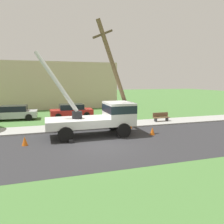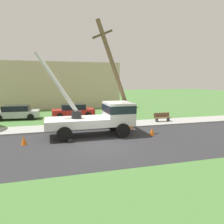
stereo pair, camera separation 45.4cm
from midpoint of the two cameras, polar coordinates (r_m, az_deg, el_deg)
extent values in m
plane|color=#477538|center=(25.26, -8.67, -0.76)|extent=(120.00, 120.00, 0.00)
cube|color=#2B2B2D|center=(13.71, -2.18, -8.45)|extent=(80.00, 7.99, 0.01)
cube|color=#9E9E99|center=(18.73, -6.05, -3.74)|extent=(80.00, 2.62, 0.10)
cube|color=silver|center=(15.55, -8.47, -2.63)|extent=(4.30, 2.41, 0.55)
cube|color=silver|center=(16.15, 2.46, -0.25)|extent=(1.90, 2.40, 1.60)
cube|color=#19232D|center=(16.10, 2.46, 0.99)|extent=(1.92, 2.42, 0.56)
cylinder|color=black|center=(15.46, -8.44, -0.72)|extent=(0.70, 0.70, 0.50)
cylinder|color=silver|center=(15.81, -13.57, 7.71)|extent=(2.89, 1.65, 4.26)
cube|color=black|center=(14.29, -10.02, -7.46)|extent=(0.30, 0.30, 0.20)
cube|color=black|center=(17.09, -11.05, -4.87)|extent=(0.30, 0.30, 0.20)
cylinder|color=black|center=(15.22, 3.72, -4.82)|extent=(1.00, 0.30, 1.00)
cylinder|color=black|center=(17.44, 1.06, -3.10)|extent=(1.00, 0.30, 1.00)
cylinder|color=black|center=(14.40, -11.39, -5.73)|extent=(1.00, 0.30, 1.00)
cylinder|color=black|center=(16.74, -12.07, -3.77)|extent=(1.00, 0.30, 1.00)
cylinder|color=brown|center=(17.31, 2.12, 8.90)|extent=(3.73, 1.66, 8.39)
cube|color=brown|center=(16.82, -1.66, 19.68)|extent=(1.66, 0.75, 0.86)
cone|color=orange|center=(16.18, 11.19, -4.97)|extent=(0.36, 0.36, 0.56)
cone|color=orange|center=(14.51, -21.19, -6.93)|extent=(0.36, 0.36, 0.56)
cone|color=orange|center=(18.07, 5.46, -3.44)|extent=(0.36, 0.36, 0.56)
cube|color=#B7B7BF|center=(24.08, -23.17, -0.46)|extent=(4.48, 2.01, 0.65)
cube|color=black|center=(24.00, -23.25, 0.95)|extent=(2.54, 1.77, 0.55)
cylinder|color=black|center=(23.02, -19.96, -1.25)|extent=(0.64, 0.22, 0.64)
cylinder|color=black|center=(24.79, -19.48, -0.57)|extent=(0.64, 0.22, 0.64)
cylinder|color=black|center=(25.28, -26.03, -0.77)|extent=(0.64, 0.22, 0.64)
cube|color=#B21E1E|center=(23.66, -9.55, -0.05)|extent=(4.44, 1.90, 0.65)
cube|color=black|center=(23.58, -9.59, 1.40)|extent=(2.50, 1.71, 0.55)
cylinder|color=black|center=(23.05, -5.66, -0.77)|extent=(0.64, 0.22, 0.64)
cylinder|color=black|center=(24.80, -6.50, -0.13)|extent=(0.64, 0.22, 0.64)
cylinder|color=black|center=(22.66, -12.87, -1.10)|extent=(0.64, 0.22, 0.64)
cylinder|color=black|center=(24.44, -13.20, -0.43)|extent=(0.64, 0.22, 0.64)
cube|color=brown|center=(21.10, 13.66, -1.46)|extent=(1.60, 0.44, 0.06)
cube|color=brown|center=(21.23, 13.42, -0.71)|extent=(1.60, 0.06, 0.40)
cube|color=#333338|center=(20.85, 12.20, -2.16)|extent=(0.10, 0.40, 0.45)
cube|color=#333338|center=(21.44, 15.03, -1.97)|extent=(0.10, 0.40, 0.45)
cube|color=#C6B293|center=(33.24, -14.29, 6.80)|extent=(18.00, 6.00, 6.40)
camera|label=1|loc=(0.23, -89.25, 0.11)|focal=35.03mm
camera|label=2|loc=(0.23, 90.75, -0.11)|focal=35.03mm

